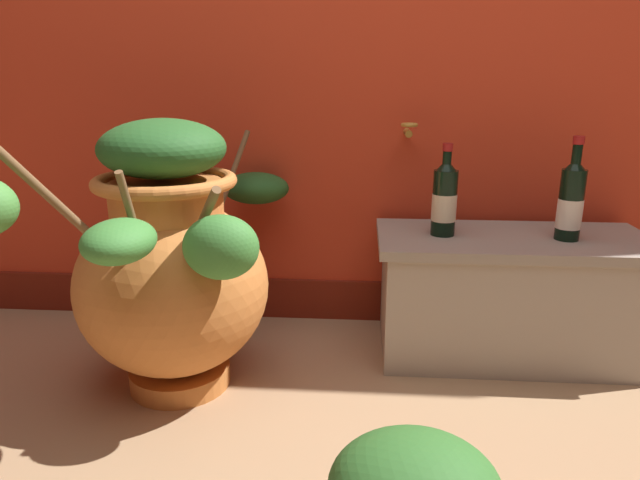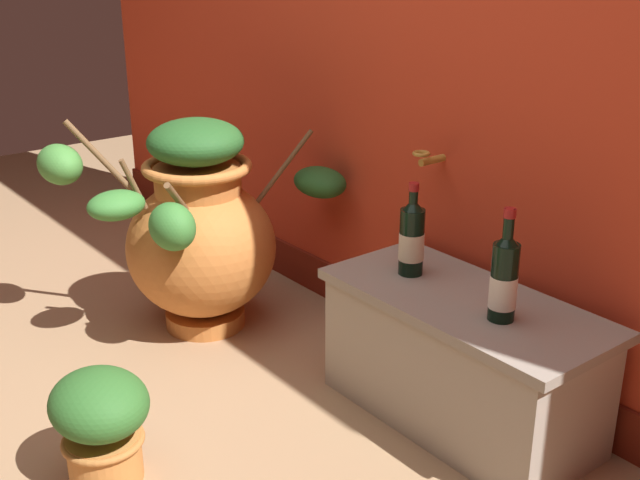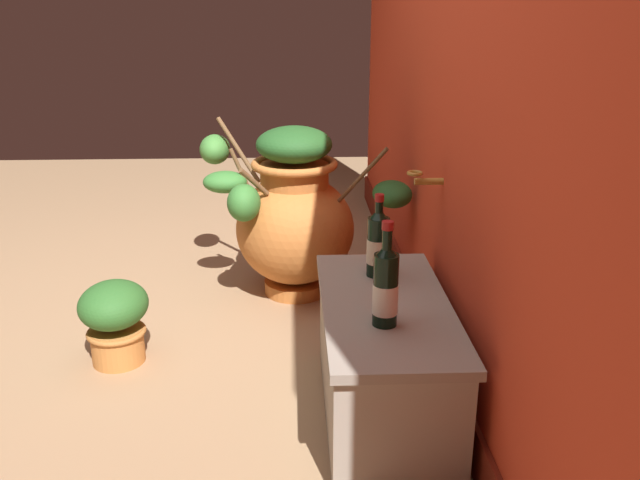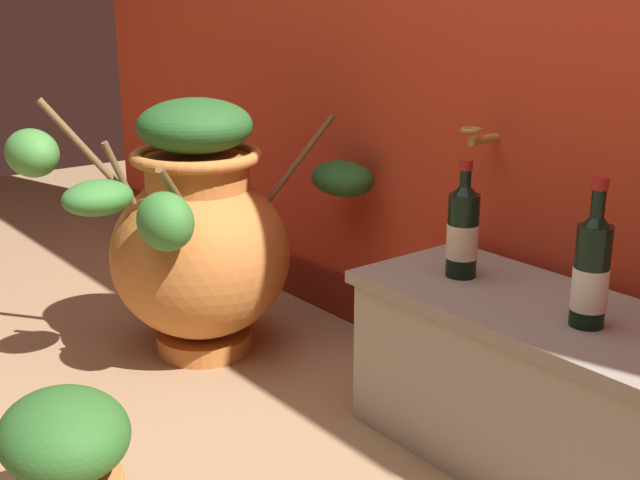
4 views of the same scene
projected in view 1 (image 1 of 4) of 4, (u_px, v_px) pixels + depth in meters
name	position (u px, v px, depth m)	size (l,w,h in m)	color
terracotta_urn	(171.00, 265.00, 1.55)	(0.68, 0.95, 0.79)	#C17033
stone_ledge	(509.00, 291.00, 1.79)	(0.86, 0.40, 0.40)	#9E9384
wine_bottle_left	(445.00, 198.00, 1.72)	(0.08, 0.08, 0.29)	black
wine_bottle_middle	(571.00, 200.00, 1.67)	(0.07, 0.07, 0.32)	black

